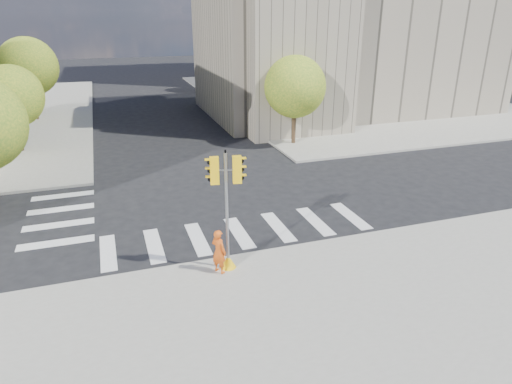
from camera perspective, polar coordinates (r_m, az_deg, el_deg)
ground at (r=21.44m, az=-3.40°, el=-2.77°), size 160.00×160.00×0.00m
sidewalk_near at (r=12.83m, az=10.86°, el=-22.17°), size 30.00×14.00×0.15m
sidewalk_far_right at (r=52.10m, az=10.60°, el=11.69°), size 28.00×40.00×0.15m
civic_building at (r=43.22m, az=10.46°, el=19.30°), size 26.00×16.00×19.39m
tree_lw_mid at (r=33.70m, az=-28.26°, el=10.50°), size 4.00×4.00×5.77m
tree_lw_far at (r=43.42m, az=-26.61°, el=13.83°), size 4.80×4.80×6.95m
tree_re_near at (r=31.81m, az=4.90°, el=12.96°), size 4.20×4.20×6.16m
tree_re_mid at (r=42.96m, az=-1.64°, el=15.72°), size 4.60×4.60×6.66m
tree_re_far at (r=54.54m, az=-5.50°, el=16.41°), size 4.00×4.00×5.88m
lamp_near at (r=35.59m, az=3.07°, el=14.80°), size 0.35×0.18×8.11m
lamp_far at (r=48.81m, az=-3.22°, el=16.69°), size 0.35×0.18×8.11m
traffic_signal at (r=16.04m, az=-3.63°, el=-3.57°), size 1.08×0.56×4.47m
photographer at (r=16.28m, az=-4.67°, el=-7.40°), size 0.67×0.72×1.66m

